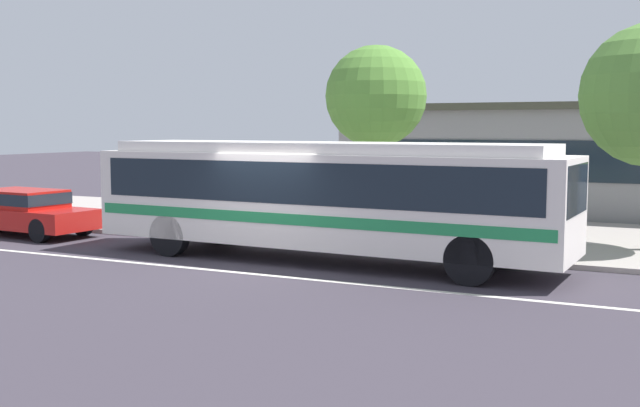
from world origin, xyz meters
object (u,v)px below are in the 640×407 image
sedan_behind_bus (25,210)px  bus_stop_sign (491,191)px  pedestrian_waiting_near_sign (458,207)px  transit_bus (324,192)px  street_tree_near_stop (376,97)px

sedan_behind_bus → bus_stop_sign: 12.99m
sedan_behind_bus → pedestrian_waiting_near_sign: size_ratio=2.57×
transit_bus → bus_stop_sign: size_ratio=4.87×
pedestrian_waiting_near_sign → street_tree_near_stop: (-2.91, 1.83, 2.77)m
sedan_behind_bus → pedestrian_waiting_near_sign: pedestrian_waiting_near_sign is taller
pedestrian_waiting_near_sign → transit_bus: bearing=-130.4°
street_tree_near_stop → transit_bus: bearing=-83.0°
bus_stop_sign → street_tree_near_stop: (-3.98, 2.90, 2.28)m
pedestrian_waiting_near_sign → bus_stop_sign: bus_stop_sign is taller
transit_bus → sedan_behind_bus: (-9.46, 0.20, -0.86)m
bus_stop_sign → street_tree_near_stop: 5.43m
bus_stop_sign → pedestrian_waiting_near_sign: bearing=134.9°
sedan_behind_bus → transit_bus: bearing=-1.2°
bus_stop_sign → street_tree_near_stop: street_tree_near_stop is taller
transit_bus → pedestrian_waiting_near_sign: size_ratio=6.62×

